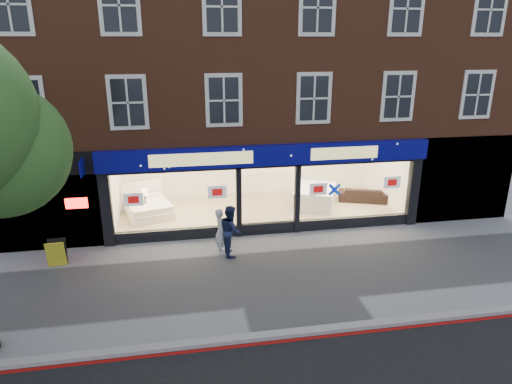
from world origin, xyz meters
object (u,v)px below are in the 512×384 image
object	(u,v)px
mattress_stack	(314,197)
sofa	(363,194)
display_bed	(148,207)
pedestrian_grey	(221,231)
a_board	(57,253)
pedestrian_blue	(231,230)

from	to	relation	value
mattress_stack	sofa	size ratio (longest dim) A/B	1.21
display_bed	pedestrian_grey	bearing A→B (deg)	-72.11
pedestrian_grey	a_board	bearing A→B (deg)	87.80
display_bed	mattress_stack	world-z (taller)	display_bed
pedestrian_blue	a_board	bearing A→B (deg)	85.44
pedestrian_blue	sofa	bearing A→B (deg)	-61.12
sofa	pedestrian_grey	world-z (taller)	pedestrian_grey
pedestrian_grey	pedestrian_blue	bearing A→B (deg)	-115.73
display_bed	pedestrian_grey	world-z (taller)	pedestrian_grey
display_bed	sofa	distance (m)	8.94
a_board	sofa	bearing A→B (deg)	14.20
a_board	mattress_stack	bearing A→B (deg)	17.04
pedestrian_grey	pedestrian_blue	xyz separation A→B (m)	(0.32, -0.14, 0.07)
sofa	display_bed	bearing A→B (deg)	19.68
a_board	pedestrian_grey	bearing A→B (deg)	-3.55
pedestrian_blue	display_bed	bearing A→B (deg)	33.32
mattress_stack	pedestrian_blue	world-z (taller)	pedestrian_blue
display_bed	pedestrian_grey	distance (m)	4.46
display_bed	a_board	size ratio (longest dim) A/B	2.75
mattress_stack	pedestrian_grey	size ratio (longest dim) A/B	1.60
pedestrian_grey	display_bed	bearing A→B (deg)	31.98
pedestrian_grey	pedestrian_blue	world-z (taller)	pedestrian_blue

